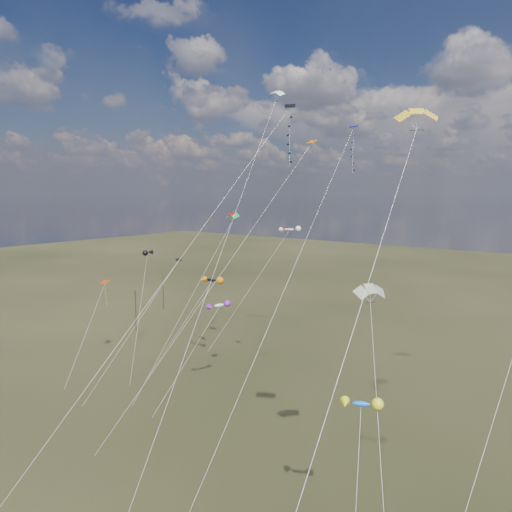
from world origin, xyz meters
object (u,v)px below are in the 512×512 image
Objects in this scene: parafoil_yellow at (417,113)px; novelty_black_orange at (211,280)px; utility_pole_near at (136,310)px; utility_pole_far at (163,292)px; diamond_black_high at (270,159)px.

novelty_black_orange is at bearing 152.28° from parafoil_yellow.
utility_pole_near and utility_pole_far have the same top height.
utility_pole_near is 27.48m from novelty_black_orange.
parafoil_yellow is (59.85, -24.05, 27.20)m from utility_pole_near.
utility_pole_near is 0.56× the size of novelty_black_orange.
utility_pole_far is 68.40m from diamond_black_high.
diamond_black_high is (45.70, -20.08, 25.19)m from utility_pole_near.
parafoil_yellow is 2.25× the size of novelty_black_orange.
diamond_black_high reaches higher than parafoil_yellow.
utility_pole_near is at bearing 156.28° from diamond_black_high.
utility_pole_near is 0.23× the size of diamond_black_high.
utility_pole_far is 0.23× the size of diamond_black_high.
diamond_black_high reaches higher than novelty_black_orange.
novelty_black_orange is at bearing 145.25° from diamond_black_high.
parafoil_yellow is (14.16, -3.97, 2.01)m from diamond_black_high.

